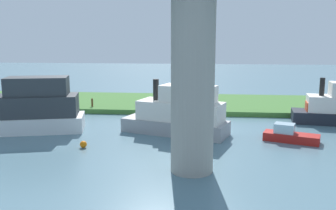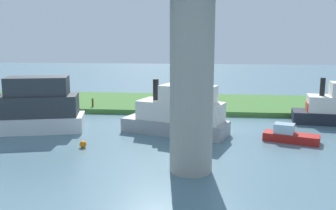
% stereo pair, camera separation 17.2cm
% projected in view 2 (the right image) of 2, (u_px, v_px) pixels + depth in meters
% --- Properties ---
extents(ground_plane, '(160.00, 160.00, 0.00)m').
position_uv_depth(ground_plane, '(184.00, 116.00, 36.78)').
color(ground_plane, slate).
extents(grassy_bank, '(80.00, 12.00, 0.50)m').
position_uv_depth(grassy_bank, '(187.00, 103.00, 42.61)').
color(grassy_bank, '#427533').
rests_on(grassy_bank, ground).
extents(bridge_pylon, '(2.49, 2.49, 10.75)m').
position_uv_depth(bridge_pylon, '(192.00, 80.00, 20.43)').
color(bridge_pylon, '#9E998E').
rests_on(bridge_pylon, ground).
extents(person_on_bank, '(0.51, 0.51, 1.39)m').
position_uv_depth(person_on_bank, '(195.00, 102.00, 38.12)').
color(person_on_bank, '#2D334C').
rests_on(person_on_bank, grassy_bank).
extents(mooring_post, '(0.20, 0.20, 0.88)m').
position_uv_depth(mooring_post, '(93.00, 102.00, 39.09)').
color(mooring_post, brown).
rests_on(mooring_post, grassy_bank).
extents(skiff_small, '(10.39, 5.64, 5.05)m').
position_uv_depth(skiff_small, '(27.00, 109.00, 30.30)').
color(skiff_small, white).
rests_on(skiff_small, ground).
extents(motorboat_red, '(9.14, 5.50, 4.43)m').
position_uv_depth(motorboat_red, '(178.00, 114.00, 29.53)').
color(motorboat_red, '#99999E').
rests_on(motorboat_red, ground).
extents(pontoon_yellow, '(4.29, 2.71, 1.35)m').
position_uv_depth(pontoon_yellow, '(289.00, 135.00, 27.43)').
color(pontoon_yellow, red).
rests_on(pontoon_yellow, ground).
extents(marker_buoy, '(0.50, 0.50, 0.50)m').
position_uv_depth(marker_buoy, '(83.00, 144.00, 25.91)').
color(marker_buoy, orange).
rests_on(marker_buoy, ground).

